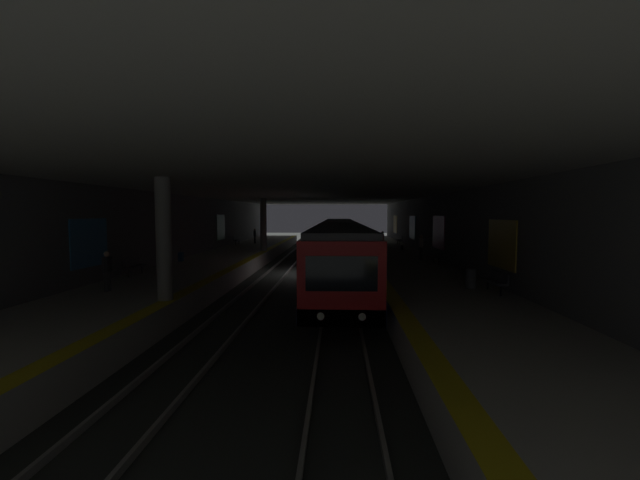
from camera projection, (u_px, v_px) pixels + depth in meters
name	position (u px, v px, depth m)	size (l,w,h in m)	color
ground_plane	(308.00, 274.00, 28.27)	(120.00, 120.00, 0.00)	#2D302D
track_left	(339.00, 273.00, 28.17)	(60.00, 1.53, 0.16)	gray
track_right	(277.00, 273.00, 28.37)	(60.00, 1.53, 0.16)	gray
platform_left	(401.00, 267.00, 27.95)	(60.00, 5.30, 1.06)	#B7B2A8
platform_right	(217.00, 266.00, 28.53)	(60.00, 5.30, 1.06)	#B7B2A8
wall_left	(444.00, 235.00, 27.71)	(60.00, 0.56, 5.60)	slate
wall_right	(176.00, 234.00, 28.51)	(60.00, 0.56, 5.60)	slate
ceiling_slab	(308.00, 192.00, 27.89)	(60.00, 19.40, 0.40)	beige
pillar_near	(164.00, 239.00, 14.75)	(0.56, 0.56, 4.55)	gray
pillar_far	(263.00, 224.00, 34.47)	(0.56, 0.56, 4.55)	gray
metro_train	(339.00, 243.00, 30.34)	(36.01, 2.83, 3.49)	red
bench_left_near	(496.00, 280.00, 16.22)	(1.70, 0.47, 0.86)	#262628
bench_left_mid	(438.00, 255.00, 25.76)	(1.70, 0.47, 0.86)	#262628
bench_left_far	(400.00, 239.00, 41.59)	(1.70, 0.47, 0.86)	#262628
bench_right_near	(134.00, 265.00, 20.77)	(1.70, 0.47, 0.86)	#262628
bench_right_mid	(236.00, 239.00, 41.83)	(1.70, 0.47, 0.86)	#262628
person_waiting_near	(421.00, 246.00, 27.97)	(0.60, 0.24, 1.73)	#3C3C3C
person_walking_mid	(255.00, 235.00, 43.14)	(0.60, 0.22, 1.60)	#3D3D3D
person_standing_far	(107.00, 270.00, 16.52)	(0.60, 0.23, 1.66)	#444444
person_boarding	(383.00, 240.00, 34.05)	(0.60, 0.23, 1.71)	#252525
suitcase_rolling	(181.00, 257.00, 26.96)	(0.37, 0.27, 0.91)	navy
backpack_on_floor	(402.00, 248.00, 35.19)	(0.30, 0.20, 0.40)	black
trash_bin	(471.00, 279.00, 17.15)	(0.44, 0.44, 0.85)	#595B5E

